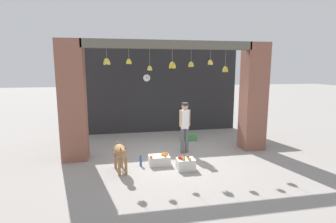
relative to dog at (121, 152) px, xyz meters
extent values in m
plane|color=gray|center=(1.47, 0.91, -0.52)|extent=(60.00, 60.00, 0.00)
cube|color=#232326|center=(1.47, 4.04, 1.16)|extent=(6.77, 0.12, 3.36)
cube|color=brown|center=(-1.26, 1.21, 1.16)|extent=(0.70, 0.60, 3.36)
cube|color=brown|center=(4.21, 1.21, 1.16)|extent=(0.70, 0.60, 3.36)
cube|color=#5B564C|center=(1.47, 1.03, 2.72)|extent=(4.87, 0.24, 0.24)
cylinder|color=#B2AD99|center=(-0.29, 1.07, 2.46)|extent=(0.01, 0.01, 0.27)
ellipsoid|color=yellow|center=(-0.24, 1.07, 2.24)|extent=(0.13, 0.07, 0.20)
ellipsoid|color=yellow|center=(-0.26, 1.11, 2.24)|extent=(0.10, 0.12, 0.21)
ellipsoid|color=yellow|center=(-0.31, 1.11, 2.24)|extent=(0.10, 0.12, 0.21)
ellipsoid|color=yellow|center=(-0.34, 1.07, 2.24)|extent=(0.13, 0.07, 0.20)
ellipsoid|color=yellow|center=(-0.31, 1.03, 2.24)|extent=(0.10, 0.12, 0.21)
ellipsoid|color=yellow|center=(-0.26, 1.03, 2.24)|extent=(0.10, 0.12, 0.21)
cylinder|color=#B2AD99|center=(0.31, 1.03, 2.46)|extent=(0.01, 0.01, 0.28)
ellipsoid|color=yellow|center=(0.35, 1.03, 2.25)|extent=(0.10, 0.06, 0.16)
ellipsoid|color=yellow|center=(0.33, 1.06, 2.25)|extent=(0.09, 0.10, 0.17)
ellipsoid|color=yellow|center=(0.30, 1.06, 2.25)|extent=(0.07, 0.10, 0.16)
ellipsoid|color=yellow|center=(0.27, 1.04, 2.25)|extent=(0.10, 0.08, 0.17)
ellipsoid|color=yellow|center=(0.27, 1.01, 2.25)|extent=(0.10, 0.08, 0.17)
ellipsoid|color=yellow|center=(0.30, 0.99, 2.25)|extent=(0.07, 0.10, 0.16)
ellipsoid|color=yellow|center=(0.33, 0.99, 2.25)|extent=(0.09, 0.10, 0.17)
cylinder|color=#B2AD99|center=(0.89, 1.05, 2.36)|extent=(0.01, 0.01, 0.47)
ellipsoid|color=yellow|center=(0.92, 1.05, 2.06)|extent=(0.10, 0.05, 0.15)
ellipsoid|color=yellow|center=(0.91, 1.08, 2.06)|extent=(0.08, 0.09, 0.15)
ellipsoid|color=yellow|center=(0.88, 1.09, 2.06)|extent=(0.06, 0.10, 0.15)
ellipsoid|color=yellow|center=(0.85, 1.07, 2.06)|extent=(0.09, 0.07, 0.15)
ellipsoid|color=yellow|center=(0.85, 1.04, 2.06)|extent=(0.09, 0.07, 0.15)
ellipsoid|color=yellow|center=(0.88, 1.02, 2.06)|extent=(0.06, 0.10, 0.15)
ellipsoid|color=yellow|center=(0.91, 1.02, 2.06)|extent=(0.08, 0.09, 0.15)
cylinder|color=#B2AD99|center=(1.53, 1.03, 2.42)|extent=(0.01, 0.01, 0.36)
ellipsoid|color=yellow|center=(1.59, 1.03, 2.15)|extent=(0.14, 0.08, 0.21)
ellipsoid|color=yellow|center=(1.55, 1.08, 2.15)|extent=(0.10, 0.14, 0.22)
ellipsoid|color=yellow|center=(1.49, 1.06, 2.15)|extent=(0.13, 0.11, 0.22)
ellipsoid|color=yellow|center=(1.49, 1.00, 2.15)|extent=(0.13, 0.11, 0.22)
ellipsoid|color=yellow|center=(1.55, 0.98, 2.15)|extent=(0.10, 0.14, 0.22)
cylinder|color=#B2AD99|center=(2.08, 1.00, 2.42)|extent=(0.01, 0.01, 0.35)
ellipsoid|color=gold|center=(2.12, 1.00, 2.17)|extent=(0.11, 0.06, 0.17)
ellipsoid|color=gold|center=(2.11, 1.03, 2.17)|extent=(0.09, 0.10, 0.18)
ellipsoid|color=gold|center=(2.07, 1.04, 2.17)|extent=(0.07, 0.11, 0.17)
ellipsoid|color=gold|center=(2.04, 1.02, 2.17)|extent=(0.11, 0.08, 0.17)
ellipsoid|color=gold|center=(2.04, 0.98, 2.17)|extent=(0.11, 0.08, 0.17)
ellipsoid|color=gold|center=(2.07, 0.96, 2.17)|extent=(0.07, 0.11, 0.17)
ellipsoid|color=gold|center=(2.11, 0.97, 2.17)|extent=(0.09, 0.10, 0.18)
cylinder|color=#B2AD99|center=(2.68, 1.04, 2.45)|extent=(0.01, 0.01, 0.30)
ellipsoid|color=yellow|center=(2.72, 1.04, 2.23)|extent=(0.11, 0.06, 0.16)
ellipsoid|color=yellow|center=(2.69, 1.08, 2.23)|extent=(0.07, 0.10, 0.17)
ellipsoid|color=yellow|center=(2.65, 1.06, 2.23)|extent=(0.10, 0.09, 0.17)
ellipsoid|color=yellow|center=(2.65, 1.02, 2.23)|extent=(0.10, 0.09, 0.17)
ellipsoid|color=yellow|center=(2.69, 1.00, 2.23)|extent=(0.07, 0.10, 0.17)
cylinder|color=#B2AD99|center=(3.15, 1.04, 2.36)|extent=(0.01, 0.01, 0.49)
ellipsoid|color=gold|center=(3.20, 1.04, 2.03)|extent=(0.12, 0.07, 0.19)
ellipsoid|color=gold|center=(3.17, 1.08, 2.03)|extent=(0.10, 0.12, 0.20)
ellipsoid|color=gold|center=(3.13, 1.08, 2.03)|extent=(0.10, 0.12, 0.20)
ellipsoid|color=gold|center=(3.10, 1.04, 2.03)|extent=(0.12, 0.07, 0.19)
ellipsoid|color=gold|center=(3.13, 1.00, 2.03)|extent=(0.10, 0.12, 0.20)
ellipsoid|color=gold|center=(3.17, 1.00, 2.03)|extent=(0.10, 0.12, 0.20)
ellipsoid|color=#9E7042|center=(-0.01, 0.04, 0.03)|extent=(0.39, 0.73, 0.27)
cylinder|color=#9E7042|center=(0.12, -0.20, -0.31)|extent=(0.07, 0.07, 0.43)
cylinder|color=#9E7042|center=(-0.04, -0.23, -0.31)|extent=(0.07, 0.07, 0.43)
cylinder|color=#9E7042|center=(0.03, 0.32, -0.31)|extent=(0.07, 0.07, 0.43)
cylinder|color=#9E7042|center=(-0.14, 0.29, -0.31)|extent=(0.07, 0.07, 0.43)
ellipsoid|color=#9E7042|center=(0.06, -0.33, 0.09)|extent=(0.22, 0.28, 0.19)
cone|color=brown|center=(0.11, -0.32, 0.19)|extent=(0.06, 0.06, 0.08)
cone|color=brown|center=(0.01, -0.34, 0.19)|extent=(0.06, 0.06, 0.08)
cylinder|color=#9E7042|center=(-0.08, 0.42, 0.06)|extent=(0.08, 0.22, 0.28)
cylinder|color=#56565B|center=(2.03, 1.19, -0.14)|extent=(0.11, 0.11, 0.77)
cylinder|color=#56565B|center=(1.89, 1.18, -0.14)|extent=(0.11, 0.11, 0.77)
cube|color=white|center=(1.96, 1.18, 0.53)|extent=(0.21, 0.18, 0.57)
cylinder|color=tan|center=(2.10, 1.19, 0.57)|extent=(0.06, 0.06, 0.51)
cylinder|color=tan|center=(1.82, 1.17, 0.57)|extent=(0.06, 0.06, 0.51)
sphere|color=tan|center=(1.96, 1.18, 0.92)|extent=(0.20, 0.20, 0.20)
cylinder|color=#2D2D2D|center=(1.96, 1.18, 1.00)|extent=(0.20, 0.20, 0.07)
cube|color=#2D2D2D|center=(1.97, 1.08, 0.97)|extent=(0.18, 0.12, 0.01)
cube|color=silver|center=(1.03, 0.33, -0.40)|extent=(0.56, 0.40, 0.25)
sphere|color=orange|center=(1.12, 0.33, -0.24)|extent=(0.08, 0.08, 0.08)
sphere|color=orange|center=(0.79, 0.18, -0.24)|extent=(0.08, 0.08, 0.08)
sphere|color=orange|center=(1.17, 0.21, -0.24)|extent=(0.08, 0.08, 0.08)
sphere|color=orange|center=(1.16, 0.36, -0.24)|extent=(0.08, 0.08, 0.08)
sphere|color=orange|center=(1.24, 0.35, -0.24)|extent=(0.08, 0.08, 0.08)
cube|color=silver|center=(1.64, -0.16, -0.38)|extent=(0.45, 0.35, 0.29)
sphere|color=red|center=(1.59, -0.11, -0.20)|extent=(0.08, 0.08, 0.08)
sphere|color=red|center=(1.57, -0.13, -0.20)|extent=(0.08, 0.08, 0.08)
sphere|color=red|center=(1.54, -0.20, -0.20)|extent=(0.08, 0.08, 0.08)
sphere|color=red|center=(1.49, -0.11, -0.20)|extent=(0.08, 0.08, 0.08)
sphere|color=red|center=(1.72, -0.10, -0.20)|extent=(0.08, 0.08, 0.08)
sphere|color=#99B238|center=(1.71, -0.27, -0.20)|extent=(0.08, 0.08, 0.08)
sphere|color=red|center=(1.48, -0.12, -0.20)|extent=(0.08, 0.08, 0.08)
sphere|color=#99B238|center=(1.57, -0.24, -0.20)|extent=(0.08, 0.08, 0.08)
cube|color=#42844C|center=(2.50, 2.49, -0.40)|extent=(0.42, 0.34, 0.25)
cylinder|color=#2D60AD|center=(0.53, 0.32, -0.40)|extent=(0.07, 0.07, 0.25)
cylinder|color=black|center=(0.53, 0.32, -0.25)|extent=(0.04, 0.04, 0.03)
cylinder|color=black|center=(1.12, 3.97, 1.68)|extent=(0.29, 0.01, 0.29)
cylinder|color=white|center=(1.12, 3.96, 1.68)|extent=(0.28, 0.02, 0.28)
cube|color=black|center=(1.12, 3.95, 1.71)|extent=(0.01, 0.01, 0.08)
cube|color=black|center=(1.16, 3.95, 1.68)|extent=(0.11, 0.01, 0.01)
camera|label=1|loc=(-0.02, -6.39, 2.09)|focal=28.00mm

